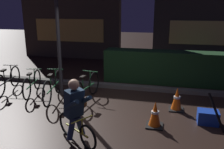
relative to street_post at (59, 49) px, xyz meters
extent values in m
plane|color=black|center=(1.46, -1.20, -1.36)|extent=(40.00, 40.00, 0.00)
cube|color=#56544F|center=(1.46, 1.00, -1.30)|extent=(12.00, 0.24, 0.12)
cube|color=#19381C|center=(3.26, 1.90, -0.82)|extent=(4.80, 0.70, 1.09)
cube|color=#42382D|center=(-1.86, 5.30, 1.09)|extent=(5.05, 0.50, 4.91)
cube|color=#E5B751|center=(-1.86, 5.03, 0.04)|extent=(3.54, 0.04, 1.10)
cube|color=#383330|center=(4.79, 6.00, 0.57)|extent=(5.13, 0.50, 3.86)
cube|color=#F2D172|center=(4.79, 5.73, -0.01)|extent=(3.59, 0.04, 1.10)
cylinder|color=#2D2D33|center=(0.00, 0.00, 0.00)|extent=(0.10, 0.10, 2.73)
torus|color=black|center=(-1.81, 0.41, -1.03)|extent=(0.16, 0.67, 0.67)
cylinder|color=black|center=(-1.72, -0.08, -1.03)|extent=(0.22, 1.00, 0.04)
cylinder|color=black|center=(-1.69, -0.25, -0.84)|extent=(0.03, 0.03, 0.38)
cube|color=black|center=(-1.69, -0.25, -0.65)|extent=(0.13, 0.21, 0.05)
cylinder|color=black|center=(-1.77, 0.19, -0.81)|extent=(0.03, 0.03, 0.42)
cylinder|color=black|center=(-1.77, 0.19, -0.60)|extent=(0.46, 0.11, 0.02)
torus|color=black|center=(-0.97, 0.34, -1.05)|extent=(0.18, 0.62, 0.62)
torus|color=black|center=(-0.77, -0.57, -1.05)|extent=(0.18, 0.62, 0.62)
cylinder|color=#236B38|center=(-0.87, -0.11, -1.05)|extent=(0.24, 0.91, 0.04)
cylinder|color=#236B38|center=(-0.83, -0.27, -0.88)|extent=(0.03, 0.03, 0.35)
cube|color=black|center=(-0.83, -0.27, -0.70)|extent=(0.14, 0.22, 0.05)
cylinder|color=#236B38|center=(-0.93, 0.14, -0.86)|extent=(0.03, 0.03, 0.39)
cylinder|color=#236B38|center=(-0.93, 0.14, -0.66)|extent=(0.45, 0.13, 0.02)
torus|color=black|center=(-0.17, 0.17, -1.01)|extent=(0.17, 0.70, 0.70)
torus|color=black|center=(0.01, -0.86, -1.01)|extent=(0.17, 0.70, 0.70)
cylinder|color=#236B38|center=(-0.08, -0.34, -1.01)|extent=(0.22, 1.04, 0.04)
cylinder|color=#236B38|center=(-0.05, -0.52, -0.82)|extent=(0.03, 0.03, 0.39)
cube|color=black|center=(-0.05, -0.52, -0.62)|extent=(0.13, 0.21, 0.05)
cylinder|color=#236B38|center=(-0.13, -0.06, -0.79)|extent=(0.03, 0.03, 0.44)
cylinder|color=#236B38|center=(-0.13, -0.06, -0.57)|extent=(0.46, 0.10, 0.02)
torus|color=black|center=(0.89, 0.32, -1.03)|extent=(0.14, 0.67, 0.67)
torus|color=black|center=(0.75, -0.67, -1.03)|extent=(0.14, 0.67, 0.67)
cylinder|color=#236B38|center=(0.82, -0.18, -1.03)|extent=(0.18, 0.99, 0.04)
cylinder|color=#236B38|center=(0.80, -0.35, -0.84)|extent=(0.03, 0.03, 0.37)
cube|color=black|center=(0.80, -0.35, -0.66)|extent=(0.13, 0.21, 0.05)
cylinder|color=#236B38|center=(0.86, 0.09, -0.82)|extent=(0.03, 0.03, 0.42)
cylinder|color=#236B38|center=(0.86, 0.09, -0.61)|extent=(0.46, 0.09, 0.02)
cube|color=black|center=(2.77, -1.30, -1.35)|extent=(0.36, 0.36, 0.03)
cone|color=#EA560F|center=(2.77, -1.30, -1.06)|extent=(0.26, 0.26, 0.55)
cylinder|color=white|center=(2.77, -1.30, -1.03)|extent=(0.16, 0.16, 0.05)
cube|color=black|center=(3.25, -0.31, -1.35)|extent=(0.36, 0.36, 0.03)
cone|color=#EA560F|center=(3.25, -0.31, -1.05)|extent=(0.26, 0.26, 0.56)
cylinder|color=white|center=(3.25, -0.31, -1.03)|extent=(0.16, 0.16, 0.05)
cube|color=#193DB7|center=(3.91, -0.90, -1.21)|extent=(0.45, 0.33, 0.30)
torus|color=black|center=(1.65, -2.46, -1.12)|extent=(0.43, 0.31, 0.48)
torus|color=black|center=(1.07, -2.07, -1.12)|extent=(0.43, 0.31, 0.48)
cylinder|color=gold|center=(1.36, -2.26, -1.12)|extent=(0.61, 0.42, 0.04)
cylinder|color=gold|center=(1.26, -2.19, -0.99)|extent=(0.03, 0.03, 0.26)
cube|color=black|center=(1.26, -2.19, -0.86)|extent=(0.22, 0.19, 0.05)
cylinder|color=gold|center=(1.52, -2.37, -0.97)|extent=(0.03, 0.03, 0.30)
cylinder|color=gold|center=(1.52, -2.37, -0.82)|extent=(0.28, 0.40, 0.02)
cylinder|color=navy|center=(1.40, -2.17, -1.06)|extent=(0.21, 0.23, 0.42)
cylinder|color=navy|center=(1.29, -2.34, -1.06)|extent=(0.21, 0.23, 0.42)
cube|color=#192D47|center=(1.33, -2.24, -0.58)|extent=(0.39, 0.41, 0.54)
sphere|color=tan|center=(1.34, -2.25, -0.22)|extent=(0.20, 0.20, 0.20)
cylinder|color=#192D47|center=(1.52, -2.20, -0.53)|extent=(0.37, 0.29, 0.29)
cylinder|color=#192D47|center=(1.37, -2.44, -0.53)|extent=(0.37, 0.29, 0.29)
ellipsoid|color=brown|center=(1.39, -2.04, -0.63)|extent=(0.35, 0.31, 0.24)
cylinder|color=black|center=(4.01, -1.15, -0.97)|extent=(0.40, 0.28, 0.78)
camera|label=1|loc=(2.93, -6.00, 1.11)|focal=37.81mm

